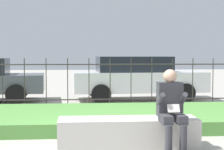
# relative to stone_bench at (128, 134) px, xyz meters

# --- Properties ---
(ground_plane) EXTENTS (60.00, 60.00, 0.00)m
(ground_plane) POSITION_rel_stone_bench_xyz_m (-0.27, 0.00, -0.21)
(ground_plane) COLOR #A8A399
(stone_bench) EXTENTS (2.25, 0.60, 0.48)m
(stone_bench) POSITION_rel_stone_bench_xyz_m (0.00, 0.00, 0.00)
(stone_bench) COLOR beige
(stone_bench) RESTS_ON ground_plane
(person_seated_reader) EXTENTS (0.42, 0.73, 1.28)m
(person_seated_reader) POSITION_rel_stone_bench_xyz_m (0.63, -0.33, 0.49)
(person_seated_reader) COLOR black
(person_seated_reader) RESTS_ON ground_plane
(grass_berm) EXTENTS (10.06, 2.89, 0.26)m
(grass_berm) POSITION_rel_stone_bench_xyz_m (-0.27, 2.14, -0.08)
(grass_berm) COLOR #569342
(grass_berm) RESTS_ON ground_plane
(iron_fence) EXTENTS (8.06, 0.03, 1.41)m
(iron_fence) POSITION_rel_stone_bench_xyz_m (-0.27, 4.18, 0.52)
(iron_fence) COLOR #332D28
(iron_fence) RESTS_ON ground_plane
(car_parked_center) EXTENTS (4.37, 2.09, 1.44)m
(car_parked_center) POSITION_rel_stone_bench_xyz_m (1.07, 6.25, 0.54)
(car_parked_center) COLOR silver
(car_parked_center) RESTS_ON ground_plane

